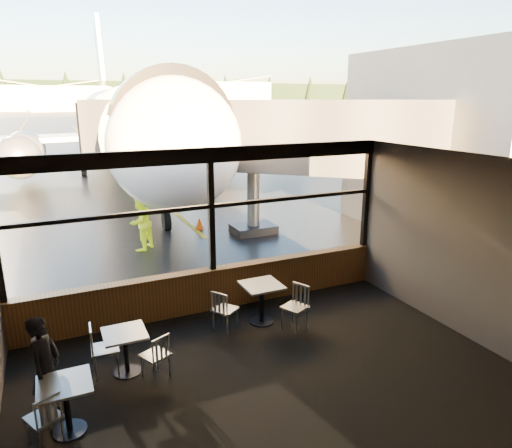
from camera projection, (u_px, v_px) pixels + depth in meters
ground_plane at (54, 117)px, 115.13m from camera, size 520.00×520.00×0.00m
carpet_floor at (276, 383)px, 7.36m from camera, size 8.00×6.00×0.01m
ceiling at (279, 167)px, 6.43m from camera, size 8.00×6.00×0.04m
wall_right at (468, 248)px, 8.50m from camera, size 0.04×6.00×3.50m
wall_back at (424, 396)px, 4.27m from camera, size 8.00×0.04×3.50m
window_sill at (213, 289)px, 9.87m from camera, size 8.00×0.28×0.90m
window_header at (210, 155)px, 9.10m from camera, size 8.00×0.18×0.30m
mullion_centre at (211, 211)px, 9.40m from camera, size 0.12×0.12×2.60m
mullion_right at (366, 195)px, 10.99m from camera, size 0.12×0.12×2.60m
window_transom at (211, 206)px, 9.38m from camera, size 8.00×0.10×0.08m
airliner at (120, 75)px, 25.74m from camera, size 33.23×39.11×11.44m
jet_bridge at (258, 164)px, 15.65m from camera, size 8.53×10.43×4.55m
cafe_table_near at (262, 303)px, 9.26m from camera, size 0.76×0.76×0.84m
cafe_table_mid at (126, 353)px, 7.55m from camera, size 0.68×0.68×0.75m
cafe_table_left at (67, 408)px, 6.19m from camera, size 0.70×0.70×0.77m
chair_near_e at (295, 308)px, 9.00m from camera, size 0.66×0.66×0.91m
chair_near_w at (225, 310)px, 8.94m from camera, size 0.66×0.66×0.87m
chair_mid_s at (155, 355)px, 7.41m from camera, size 0.59×0.59×0.81m
chair_mid_w at (105, 349)px, 7.51m from camera, size 0.52×0.52×0.90m
chair_left_s at (43, 418)px, 5.97m from camera, size 0.59×0.59×0.80m
passenger at (45, 368)px, 6.41m from camera, size 0.59×0.68×1.56m
ground_crew at (140, 222)px, 13.65m from camera, size 1.05×1.04×1.72m
cone_nose at (200, 223)px, 16.00m from camera, size 0.31×0.31×0.43m
terminal_annex at (466, 143)px, 15.40m from camera, size 5.00×7.00×6.00m
hangar_mid at (48, 97)px, 170.76m from camera, size 38.00×15.00×10.00m
hangar_right at (206, 95)px, 188.49m from camera, size 50.00×20.00×12.00m
fuel_tank_c at (18, 103)px, 164.64m from camera, size 8.00×8.00×6.00m
treeline at (47, 95)px, 192.40m from camera, size 360.00×3.00×12.00m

